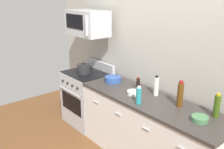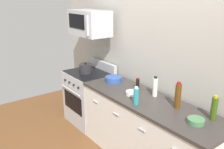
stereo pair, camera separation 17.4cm
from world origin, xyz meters
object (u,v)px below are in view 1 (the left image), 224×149
Objects in this scene: bottle_dish_soap at (139,95)px; bottle_olive_oil at (217,106)px; range_oven at (87,97)px; bottle_soy_sauce_dark at (138,83)px; microwave at (87,23)px; bottle_wine_amber at (180,94)px; stockpot at (84,69)px; bowl_blue_mixing at (113,79)px; bottle_vinegar_white at (156,86)px; bowl_green_glaze at (200,119)px; bowl_white_ceramic at (133,93)px.

bottle_olive_oil is (0.78, 0.39, 0.02)m from bottle_dish_soap.
bottle_soy_sauce_dark reaches higher than range_oven.
bottle_olive_oil is 1.12m from bottle_soy_sauce_dark.
bottle_olive_oil is 1.61× the size of bottle_soy_sauce_dark.
range_oven is 1.28m from microwave.
range_oven is 6.21× the size of bottle_soy_sauce_dark.
bottle_wine_amber reaches higher than stockpot.
bottle_vinegar_white is at bearing 6.65° from bowl_blue_mixing.
bowl_green_glaze is at bearing -13.66° from bottle_vinegar_white.
bottle_dish_soap is 0.83× the size of bottle_vinegar_white.
bottle_wine_amber is 0.71m from bottle_soy_sauce_dark.
microwave is 4.32× the size of bottle_soy_sauce_dark.
microwave reaches higher than bottle_wine_amber.
microwave is 3.30× the size of bottle_dish_soap.
bottle_soy_sauce_dark is at bearing 7.14° from range_oven.
bottle_olive_oil is 1.71× the size of bowl_white_ceramic.
bottle_olive_oil reaches higher than bowl_white_ceramic.
bottle_wine_amber is 0.40m from bowl_green_glaze.
bowl_green_glaze reaches higher than bowl_white_ceramic.
stockpot reaches higher than bowl_blue_mixing.
bottle_dish_soap reaches higher than stockpot.
bowl_blue_mixing is (-0.81, 0.28, -0.07)m from bottle_dish_soap.
bottle_vinegar_white is at bearing 3.91° from bottle_soy_sauce_dark.
bottle_olive_oil is (2.20, 0.18, 0.58)m from range_oven.
bottle_soy_sauce_dark is at bearing 8.44° from bowl_blue_mixing.
stockpot is at bearing -173.83° from bottle_olive_oil.
range_oven is 1.54m from bottle_dish_soap.
bottle_olive_oil is 1.59m from bowl_blue_mixing.
bowl_white_ceramic is (0.56, -0.12, -0.01)m from bowl_blue_mixing.
bowl_green_glaze is at bearing -21.20° from bottle_wine_amber.
bowl_green_glaze is (0.35, -0.14, -0.12)m from bottle_wine_amber.
stockpot is at bearing -179.29° from bowl_green_glaze.
microwave is at bearing -177.98° from bowl_blue_mixing.
stockpot reaches higher than bottle_soy_sauce_dark.
bowl_blue_mixing is 1.17× the size of stockpot.
bottle_wine_amber reaches higher than bowl_white_ceramic.
bottle_soy_sauce_dark reaches higher than bowl_blue_mixing.
bowl_white_ceramic is (1.18, -0.06, 0.48)m from range_oven.
bottle_vinegar_white is at bearing 6.43° from range_oven.
bottle_soy_sauce_dark is at bearing 134.75° from bottle_dish_soap.
microwave reaches higher than bottle_vinegar_white.
bowl_blue_mixing is 1.42× the size of bowl_green_glaze.
bowl_blue_mixing is at bearing -175.74° from bottle_olive_oil.
microwave reaches higher than bottle_olive_oil.
bowl_blue_mixing is (0.62, 0.07, 0.49)m from range_oven.
range_oven is 1.27m from bowl_white_ceramic.
range_oven is at bearing 171.60° from bottle_dish_soap.
bottle_soy_sauce_dark is 0.69× the size of bowl_blue_mixing.
bowl_blue_mixing is at bearing 167.61° from bowl_white_ceramic.
bottle_wine_amber is at bearing 2.12° from bowl_blue_mixing.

